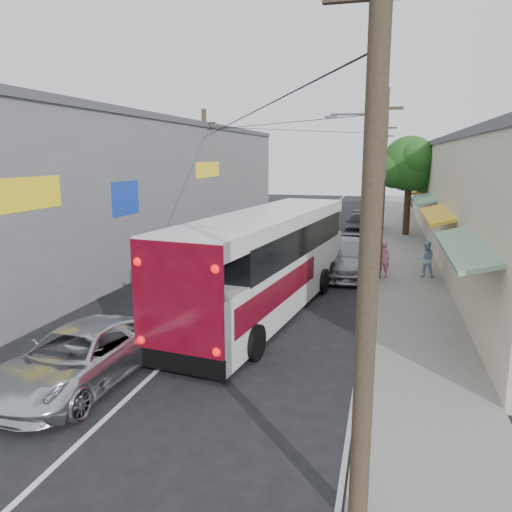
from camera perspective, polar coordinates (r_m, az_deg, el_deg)
The scene contains 13 objects.
ground at distance 11.43m, azimuth -16.16°, elevation -16.84°, with size 120.00×120.00×0.00m, color black.
sidewalk at distance 29.08m, azimuth 16.50°, elevation 0.50°, with size 3.00×80.00×0.12m, color slate.
building_right at distance 31.16m, azimuth 25.04°, elevation 6.35°, with size 7.09×40.00×6.25m.
building_left at distance 30.02m, azimuth -13.15°, elevation 7.92°, with size 7.20×36.00×7.25m.
utility_poles at distance 29.01m, azimuth 10.20°, elevation 8.86°, with size 11.80×45.28×8.00m.
street_tree at distance 34.63m, azimuth 17.27°, elevation 9.82°, with size 4.40×4.00×6.60m.
coach_bus at distance 17.17m, azimuth 1.38°, elevation -0.51°, with size 4.02×12.13×3.44m.
jeepney at distance 12.61m, azimuth -19.58°, elevation -10.86°, with size 2.29×4.96×1.38m, color silver.
parked_suv at distance 23.02m, azimuth 10.33°, elevation -0.14°, with size 2.22×5.45×1.58m, color gray.
parked_car_mid at distance 34.69m, azimuth 11.83°, elevation 3.64°, with size 1.86×4.61×1.57m, color #25262A.
parked_car_far at distance 37.35m, azimuth 12.03°, elevation 3.99°, with size 1.42×4.06×1.34m, color black.
pedestrian_near at distance 22.37m, azimuth 14.31°, elevation -0.35°, with size 0.57×0.38×1.57m, color pink.
pedestrian_far at distance 22.92m, azimuth 18.84°, elevation -0.34°, with size 0.76×0.59×1.56m, color #95BCDA.
Camera 1 is at (5.36, -8.57, 5.32)m, focal length 35.00 mm.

